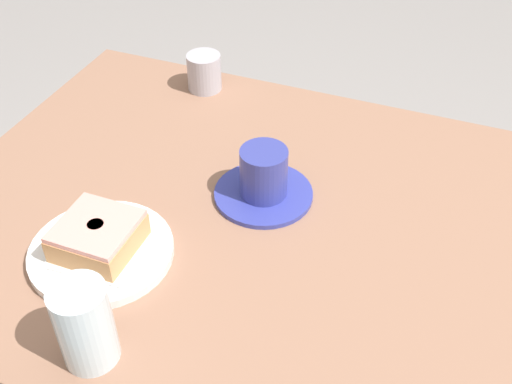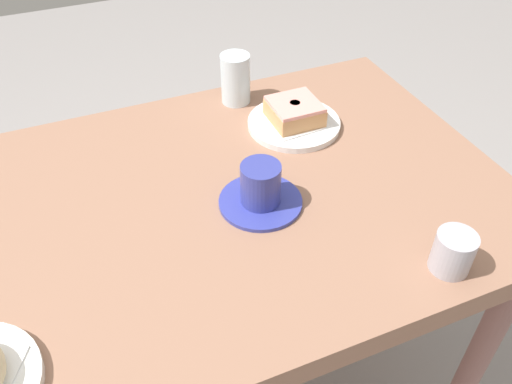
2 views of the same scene
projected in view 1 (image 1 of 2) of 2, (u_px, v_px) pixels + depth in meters
The scene contains 7 objects.
table at pixel (336, 276), 0.94m from camera, with size 1.21×0.73×0.76m.
plate_glazed_square at pixel (102, 252), 0.86m from camera, with size 0.20×0.20×0.01m, color white.
napkin_glazed_square at pixel (101, 248), 0.85m from camera, with size 0.11×0.11×0.00m, color white.
donut_glazed_square at pixel (98, 236), 0.84m from camera, with size 0.10×0.10×0.04m.
water_glass at pixel (85, 325), 0.70m from camera, with size 0.07×0.07×0.11m, color silver.
coffee_cup at pixel (264, 178), 0.93m from camera, with size 0.15×0.15×0.08m.
sugar_jar at pixel (204, 72), 1.17m from camera, with size 0.06×0.06×0.07m, color #B0ACB8.
Camera 1 is at (-0.12, 0.63, 1.39)m, focal length 44.21 mm.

